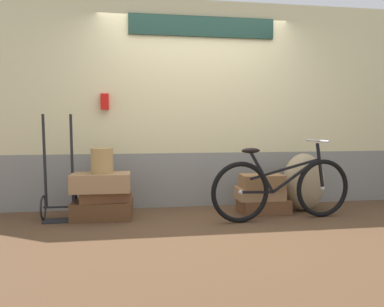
{
  "coord_description": "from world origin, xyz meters",
  "views": [
    {
      "loc": [
        -0.89,
        -4.39,
        1.1
      ],
      "look_at": [
        -0.15,
        0.12,
        0.76
      ],
      "focal_mm": 36.75,
      "sensor_mm": 36.0,
      "label": 1
    }
  ],
  "objects_px": {
    "suitcase_2": "(101,182)",
    "bicycle": "(282,188)",
    "suitcase_0": "(102,210)",
    "wicker_basket": "(102,161)",
    "suitcase_3": "(263,206)",
    "suitcase_1": "(106,196)",
    "suitcase_5": "(262,181)",
    "luggage_trolley": "(59,195)",
    "burlap_sack": "(304,182)",
    "suitcase_4": "(259,193)"
  },
  "relations": [
    {
      "from": "suitcase_0",
      "to": "luggage_trolley",
      "type": "relative_size",
      "value": 0.57
    },
    {
      "from": "suitcase_5",
      "to": "wicker_basket",
      "type": "bearing_deg",
      "value": -178.79
    },
    {
      "from": "suitcase_3",
      "to": "suitcase_0",
      "type": "bearing_deg",
      "value": 178.03
    },
    {
      "from": "suitcase_2",
      "to": "suitcase_4",
      "type": "xyz_separation_m",
      "value": [
        1.92,
        0.04,
        -0.19
      ]
    },
    {
      "from": "suitcase_4",
      "to": "suitcase_0",
      "type": "bearing_deg",
      "value": -179.91
    },
    {
      "from": "suitcase_3",
      "to": "suitcase_1",
      "type": "bearing_deg",
      "value": 177.91
    },
    {
      "from": "wicker_basket",
      "to": "bicycle",
      "type": "relative_size",
      "value": 0.17
    },
    {
      "from": "burlap_sack",
      "to": "suitcase_0",
      "type": "bearing_deg",
      "value": -179.36
    },
    {
      "from": "suitcase_2",
      "to": "wicker_basket",
      "type": "height_order",
      "value": "wicker_basket"
    },
    {
      "from": "wicker_basket",
      "to": "burlap_sack",
      "type": "bearing_deg",
      "value": 1.24
    },
    {
      "from": "suitcase_5",
      "to": "suitcase_1",
      "type": "bearing_deg",
      "value": -179.72
    },
    {
      "from": "suitcase_0",
      "to": "bicycle",
      "type": "bearing_deg",
      "value": -6.57
    },
    {
      "from": "suitcase_1",
      "to": "bicycle",
      "type": "height_order",
      "value": "bicycle"
    },
    {
      "from": "suitcase_3",
      "to": "burlap_sack",
      "type": "height_order",
      "value": "burlap_sack"
    },
    {
      "from": "suitcase_5",
      "to": "luggage_trolley",
      "type": "xyz_separation_m",
      "value": [
        -2.41,
        0.09,
        -0.12
      ]
    },
    {
      "from": "suitcase_3",
      "to": "wicker_basket",
      "type": "xyz_separation_m",
      "value": [
        -1.96,
        -0.02,
        0.6
      ]
    },
    {
      "from": "suitcase_3",
      "to": "burlap_sack",
      "type": "bearing_deg",
      "value": 2.08
    },
    {
      "from": "suitcase_2",
      "to": "suitcase_0",
      "type": "bearing_deg",
      "value": 81.8
    },
    {
      "from": "suitcase_1",
      "to": "luggage_trolley",
      "type": "xyz_separation_m",
      "value": [
        -0.53,
        0.03,
        0.01
      ]
    },
    {
      "from": "suitcase_1",
      "to": "suitcase_2",
      "type": "height_order",
      "value": "suitcase_2"
    },
    {
      "from": "suitcase_0",
      "to": "wicker_basket",
      "type": "relative_size",
      "value": 2.38
    },
    {
      "from": "burlap_sack",
      "to": "suitcase_1",
      "type": "bearing_deg",
      "value": -179.44
    },
    {
      "from": "suitcase_0",
      "to": "luggage_trolley",
      "type": "bearing_deg",
      "value": -179.72
    },
    {
      "from": "suitcase_2",
      "to": "bicycle",
      "type": "bearing_deg",
      "value": -8.05
    },
    {
      "from": "suitcase_2",
      "to": "wicker_basket",
      "type": "xyz_separation_m",
      "value": [
        0.01,
        0.03,
        0.25
      ]
    },
    {
      "from": "suitcase_5",
      "to": "luggage_trolley",
      "type": "relative_size",
      "value": 0.42
    },
    {
      "from": "suitcase_1",
      "to": "suitcase_3",
      "type": "height_order",
      "value": "suitcase_1"
    },
    {
      "from": "burlap_sack",
      "to": "suitcase_3",
      "type": "bearing_deg",
      "value": -176.19
    },
    {
      "from": "suitcase_2",
      "to": "suitcase_1",
      "type": "bearing_deg",
      "value": 49.13
    },
    {
      "from": "suitcase_0",
      "to": "suitcase_5",
      "type": "bearing_deg",
      "value": 2.7
    },
    {
      "from": "suitcase_0",
      "to": "suitcase_2",
      "type": "distance_m",
      "value": 0.34
    },
    {
      "from": "suitcase_1",
      "to": "suitcase_3",
      "type": "distance_m",
      "value": 1.93
    },
    {
      "from": "suitcase_1",
      "to": "wicker_basket",
      "type": "height_order",
      "value": "wicker_basket"
    },
    {
      "from": "suitcase_4",
      "to": "bicycle",
      "type": "xyz_separation_m",
      "value": [
        0.14,
        -0.39,
        0.12
      ]
    },
    {
      "from": "suitcase_3",
      "to": "suitcase_5",
      "type": "bearing_deg",
      "value": -135.43
    },
    {
      "from": "suitcase_0",
      "to": "bicycle",
      "type": "xyz_separation_m",
      "value": [
        2.05,
        -0.39,
        0.26
      ]
    },
    {
      "from": "luggage_trolley",
      "to": "bicycle",
      "type": "height_order",
      "value": "luggage_trolley"
    },
    {
      "from": "suitcase_0",
      "to": "burlap_sack",
      "type": "bearing_deg",
      "value": 4.92
    },
    {
      "from": "suitcase_2",
      "to": "wicker_basket",
      "type": "distance_m",
      "value": 0.25
    },
    {
      "from": "suitcase_1",
      "to": "suitcase_3",
      "type": "relative_size",
      "value": 0.97
    },
    {
      "from": "suitcase_1",
      "to": "suitcase_2",
      "type": "bearing_deg",
      "value": -135.17
    },
    {
      "from": "luggage_trolley",
      "to": "bicycle",
      "type": "xyz_separation_m",
      "value": [
        2.54,
        -0.43,
        0.08
      ]
    },
    {
      "from": "suitcase_2",
      "to": "bicycle",
      "type": "height_order",
      "value": "bicycle"
    },
    {
      "from": "burlap_sack",
      "to": "bicycle",
      "type": "bearing_deg",
      "value": -137.31
    },
    {
      "from": "suitcase_1",
      "to": "wicker_basket",
      "type": "distance_m",
      "value": 0.42
    },
    {
      "from": "suitcase_1",
      "to": "wicker_basket",
      "type": "relative_size",
      "value": 2.01
    },
    {
      "from": "suitcase_2",
      "to": "luggage_trolley",
      "type": "bearing_deg",
      "value": 171.3
    },
    {
      "from": "wicker_basket",
      "to": "burlap_sack",
      "type": "xyz_separation_m",
      "value": [
        2.51,
        0.05,
        -0.32
      ]
    },
    {
      "from": "suitcase_1",
      "to": "suitcase_2",
      "type": "distance_m",
      "value": 0.18
    },
    {
      "from": "suitcase_4",
      "to": "suitcase_5",
      "type": "bearing_deg",
      "value": -78.42
    }
  ]
}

